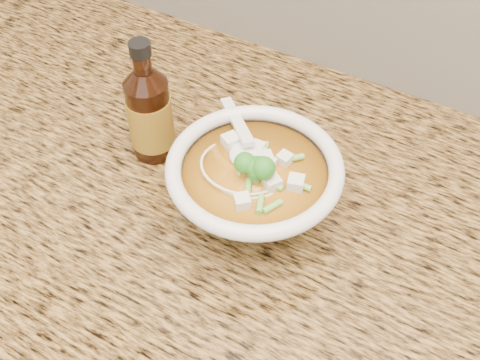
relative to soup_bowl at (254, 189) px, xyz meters
The scene contains 3 objects.
counter_slab 0.19m from the soup_bowl, ahead, with size 4.00×0.68×0.04m, color olive.
soup_bowl is the anchor object (origin of this frame).
hot_sauce_bottle 0.18m from the soup_bowl, 169.37° to the left, with size 0.08×0.08×0.18m.
Camera 1 is at (0.04, 1.22, 1.51)m, focal length 45.00 mm.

